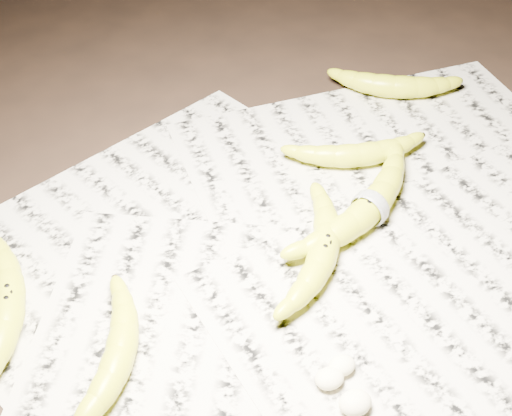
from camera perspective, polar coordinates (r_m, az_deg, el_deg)
name	(u,v)px	position (r m, az deg, el deg)	size (l,w,h in m)	color
ground	(281,256)	(0.89, 2.03, -3.85)	(3.00, 3.00, 0.00)	black
newspaper_patch	(302,262)	(0.88, 3.72, -4.32)	(0.90, 0.70, 0.01)	#BEB7A3
banana_left_a	(7,300)	(0.85, -19.27, -6.99)	(0.22, 0.06, 0.04)	#C6CF19
banana_left_b	(119,353)	(0.78, -10.91, -11.29)	(0.18, 0.06, 0.03)	#C6CF19
banana_center	(324,248)	(0.87, 5.47, -3.23)	(0.20, 0.06, 0.04)	#C6CF19
banana_taped	(370,206)	(0.93, 9.11, 0.15)	(0.24, 0.06, 0.04)	#C6CF19
banana_upper_a	(358,153)	(1.01, 8.17, 4.38)	(0.18, 0.05, 0.03)	#C6CF19
banana_upper_b	(394,85)	(1.16, 11.00, 9.67)	(0.18, 0.06, 0.04)	#C6CF19
measuring_tape	(370,206)	(0.93, 9.11, 0.15)	(0.05, 0.05, 0.00)	white
flesh_chunk_a	(330,376)	(0.76, 5.91, -13.25)	(0.03, 0.03, 0.02)	#F1EDBB
flesh_chunk_b	(356,401)	(0.75, 7.97, -15.01)	(0.03, 0.03, 0.02)	#F1EDBB
flesh_chunk_c	(342,363)	(0.77, 6.91, -12.24)	(0.03, 0.02, 0.02)	#F1EDBB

